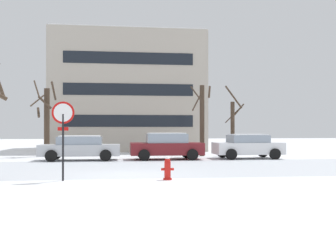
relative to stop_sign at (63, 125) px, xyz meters
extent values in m
plane|color=white|center=(2.18, 1.23, -1.89)|extent=(120.00, 120.00, 0.00)
cube|color=silver|center=(2.18, 4.32, -1.89)|extent=(80.00, 8.18, 0.00)
cylinder|color=black|center=(0.00, 0.00, -0.76)|extent=(0.07, 0.07, 2.26)
cylinder|color=red|center=(0.00, 0.00, 0.42)|extent=(0.76, 0.02, 0.76)
cylinder|color=white|center=(0.00, -0.01, 0.42)|extent=(0.62, 0.02, 0.62)
cube|color=red|center=(0.00, 0.00, -0.13)|extent=(0.36, 0.02, 0.12)
cylinder|color=white|center=(0.00, 0.01, 0.47)|extent=(0.42, 0.02, 0.42)
cylinder|color=red|center=(3.56, -0.18, -1.86)|extent=(0.30, 0.30, 0.06)
cylinder|color=red|center=(3.56, -0.18, -1.55)|extent=(0.22, 0.22, 0.56)
sphere|color=red|center=(3.56, -0.18, -1.23)|extent=(0.21, 0.21, 0.21)
cylinder|color=red|center=(3.40, -0.18, -1.53)|extent=(0.12, 0.09, 0.09)
cylinder|color=red|center=(3.72, -0.18, -1.53)|extent=(0.12, 0.09, 0.09)
sphere|color=white|center=(3.56, -0.18, -1.18)|extent=(0.15, 0.15, 0.15)
cube|color=silver|center=(-0.27, 9.17, -1.31)|extent=(4.46, 1.80, 0.62)
cube|color=#8C99A8|center=(-0.27, 9.17, -0.78)|extent=(2.46, 1.65, 0.45)
cube|color=white|center=(-0.27, 9.17, -0.52)|extent=(2.23, 1.52, 0.06)
cylinder|color=black|center=(1.17, 10.09, -1.57)|extent=(0.64, 0.22, 0.64)
cylinder|color=black|center=(1.18, 8.28, -1.57)|extent=(0.64, 0.22, 0.64)
cylinder|color=black|center=(-1.72, 10.07, -1.57)|extent=(0.64, 0.22, 0.64)
cylinder|color=black|center=(-1.71, 8.25, -1.57)|extent=(0.64, 0.22, 0.64)
cube|color=maroon|center=(4.65, 9.28, -1.27)|extent=(4.20, 1.87, 0.69)
cube|color=#8C99A8|center=(4.65, 9.28, -0.67)|extent=(2.31, 1.71, 0.52)
cube|color=white|center=(4.65, 9.28, -0.37)|extent=(2.10, 1.58, 0.06)
cylinder|color=black|center=(6.01, 10.23, -1.57)|extent=(0.64, 0.22, 0.64)
cylinder|color=black|center=(6.02, 8.35, -1.57)|extent=(0.64, 0.22, 0.64)
cylinder|color=black|center=(3.29, 10.21, -1.57)|extent=(0.64, 0.22, 0.64)
cylinder|color=black|center=(3.30, 8.33, -1.57)|extent=(0.64, 0.22, 0.64)
cube|color=white|center=(9.57, 9.38, -1.28)|extent=(4.02, 1.93, 0.69)
cube|color=#8C99A8|center=(9.57, 9.38, -0.71)|extent=(2.22, 1.76, 0.44)
cube|color=white|center=(9.57, 9.38, -0.46)|extent=(2.02, 1.63, 0.06)
cylinder|color=black|center=(10.87, 10.36, -1.57)|extent=(0.64, 0.22, 0.64)
cylinder|color=black|center=(10.88, 8.42, -1.57)|extent=(0.64, 0.22, 0.64)
cylinder|color=black|center=(8.26, 10.34, -1.57)|extent=(0.64, 0.22, 0.64)
cylinder|color=black|center=(8.28, 8.40, -1.57)|extent=(0.64, 0.22, 0.64)
cylinder|color=#423326|center=(9.41, 12.04, -0.10)|extent=(0.27, 0.27, 3.58)
cylinder|color=#423326|center=(9.33, 11.52, 1.96)|extent=(1.15, 0.28, 1.52)
cylinder|color=#423326|center=(9.68, 12.57, 0.90)|extent=(1.15, 0.61, 1.24)
cylinder|color=#423326|center=(9.86, 12.29, 1.10)|extent=(0.62, 1.00, 0.93)
cylinder|color=#423326|center=(-2.72, 12.89, 0.31)|extent=(0.36, 0.36, 4.40)
cylinder|color=#423326|center=(-2.29, 12.84, 2.35)|extent=(0.24, 0.98, 1.16)
cylinder|color=#423326|center=(-3.23, 12.77, 0.95)|extent=(0.41, 1.12, 0.72)
cylinder|color=#423326|center=(-3.33, 12.63, 2.50)|extent=(0.63, 1.31, 1.14)
cylinder|color=#423326|center=(-3.38, 13.17, 1.73)|extent=(0.67, 1.39, 0.87)
cylinder|color=#423326|center=(-2.79, 12.49, 1.58)|extent=(0.92, 0.29, 0.86)
cylinder|color=#423326|center=(7.31, 11.87, 0.42)|extent=(0.31, 0.31, 4.63)
cylinder|color=#423326|center=(7.78, 11.79, 2.29)|extent=(0.30, 1.03, 0.73)
cylinder|color=#423326|center=(6.92, 11.52, 2.05)|extent=(0.80, 0.89, 1.27)
cylinder|color=#423326|center=(6.99, 12.17, 1.58)|extent=(0.73, 0.77, 1.07)
cube|color=#B2A899|center=(2.69, 22.05, 2.87)|extent=(12.25, 10.78, 9.53)
cube|color=white|center=(2.69, 22.05, 7.69)|extent=(12.00, 10.57, 0.10)
cube|color=black|center=(2.69, 16.64, 0.49)|extent=(9.80, 0.04, 0.90)
cube|color=black|center=(2.69, 16.64, 2.87)|extent=(9.80, 0.04, 0.90)
cube|color=black|center=(2.69, 16.64, 5.26)|extent=(9.80, 0.04, 0.90)
camera|label=1|loc=(1.85, -14.08, -0.14)|focal=43.30mm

